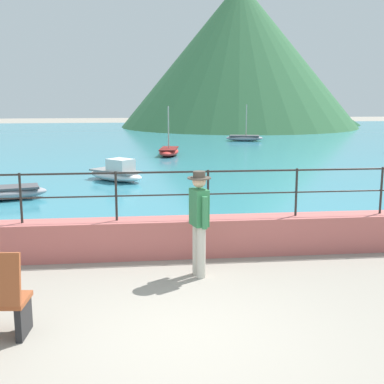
{
  "coord_description": "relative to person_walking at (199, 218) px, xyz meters",
  "views": [
    {
      "loc": [
        -0.5,
        -6.04,
        2.96
      ],
      "look_at": [
        0.6,
        3.7,
        1.1
      ],
      "focal_mm": 48.44,
      "sensor_mm": 36.0,
      "label": 1
    }
  ],
  "objects": [
    {
      "name": "ground_plane",
      "position": [
        -0.53,
        -2.06,
        -0.98
      ],
      "size": [
        120.0,
        120.0,
        0.0
      ],
      "primitive_type": "plane",
      "color": "gray"
    },
    {
      "name": "promenade_wall",
      "position": [
        -0.53,
        1.14,
        -0.63
      ],
      "size": [
        20.0,
        0.56,
        0.7
      ],
      "primitive_type": "cube",
      "color": "#BC605B",
      "rests_on": "ground"
    },
    {
      "name": "railing",
      "position": [
        -0.53,
        1.14,
        0.34
      ],
      "size": [
        18.44,
        0.04,
        0.9
      ],
      "color": "#282623",
      "rests_on": "promenade_wall"
    },
    {
      "name": "lake_water",
      "position": [
        -0.53,
        23.78,
        -0.95
      ],
      "size": [
        64.0,
        44.32,
        0.06
      ],
      "primitive_type": "cube",
      "color": "teal",
      "rests_on": "ground"
    },
    {
      "name": "hill_main",
      "position": [
        8.45,
        38.53,
        5.34
      ],
      "size": [
        21.17,
        21.17,
        12.64
      ],
      "primitive_type": "cone",
      "color": "#33663D",
      "rests_on": "ground"
    },
    {
      "name": "hill_secondary",
      "position": [
        14.48,
        41.13,
        1.08
      ],
      "size": [
        12.66,
        12.66,
        4.12
      ],
      "primitive_type": "cone",
      "color": "#1E4C2D",
      "rests_on": "ground"
    },
    {
      "name": "person_walking",
      "position": [
        0.0,
        0.0,
        0.0
      ],
      "size": [
        0.38,
        0.55,
        1.75
      ],
      "color": "beige",
      "rests_on": "ground"
    },
    {
      "name": "boat_0",
      "position": [
        -1.63,
        9.43,
        -0.65
      ],
      "size": [
        2.27,
        2.26,
        0.76
      ],
      "color": "white",
      "rests_on": "lake_water"
    },
    {
      "name": "boat_1",
      "position": [
        -4.65,
        6.56,
        -0.72
      ],
      "size": [
        2.45,
        1.45,
        0.36
      ],
      "color": "gray",
      "rests_on": "lake_water"
    },
    {
      "name": "boat_2",
      "position": [
        5.88,
        23.8,
        -0.71
      ],
      "size": [
        2.44,
        1.37,
        2.27
      ],
      "color": "gray",
      "rests_on": "lake_water"
    },
    {
      "name": "boat_5",
      "position": [
        0.63,
        16.53,
        -0.71
      ],
      "size": [
        1.29,
        2.42,
        2.34
      ],
      "color": "red",
      "rests_on": "lake_water"
    }
  ]
}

